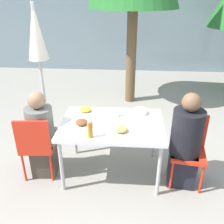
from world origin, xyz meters
TOP-DOWN VIEW (x-y plane):
  - ground_plane at (0.00, 0.00)m, footprint 24.00×24.00m
  - building_facade at (0.00, 4.71)m, footprint 10.00×0.20m
  - dining_table at (0.00, 0.00)m, footprint 1.23×0.87m
  - chair_left at (-0.91, -0.15)m, footprint 0.43×0.43m
  - person_left at (-0.87, -0.07)m, footprint 0.33×0.33m
  - chair_right at (0.93, -0.04)m, footprint 0.45×0.45m
  - person_right at (0.87, -0.12)m, footprint 0.36×0.36m
  - closed_umbrella at (-1.12, 0.86)m, footprint 0.36×0.36m
  - plate_0 at (-0.35, -0.08)m, footprint 0.27×0.27m
  - plate_1 at (0.12, -0.21)m, footprint 0.28×0.28m
  - plate_2 at (-0.37, 0.27)m, footprint 0.27×0.27m
  - bottle at (-0.21, -0.33)m, footprint 0.06×0.06m
  - drinking_cup at (0.04, 0.18)m, footprint 0.08×0.08m
  - salad_bowl at (0.34, 0.28)m, footprint 0.18×0.18m

SIDE VIEW (x-z plane):
  - ground_plane at x=0.00m, z-range 0.00..0.00m
  - chair_left at x=-0.91m, z-range 0.07..0.93m
  - chair_right at x=0.93m, z-range 0.07..0.93m
  - person_left at x=-0.87m, z-range -0.03..1.11m
  - person_right at x=0.87m, z-range -0.04..1.16m
  - dining_table at x=0.00m, z-range 0.31..1.04m
  - plate_0 at x=-0.35m, z-range 0.72..0.80m
  - plate_2 at x=-0.37m, z-range 0.72..0.80m
  - plate_1 at x=0.12m, z-range 0.72..0.80m
  - salad_bowl at x=0.34m, z-range 0.73..0.79m
  - drinking_cup at x=0.04m, z-range 0.73..0.83m
  - bottle at x=-0.21m, z-range 0.73..0.93m
  - closed_umbrella at x=-1.12m, z-range 0.46..2.50m
  - building_facade at x=0.00m, z-range 0.00..3.00m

